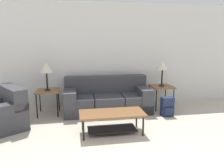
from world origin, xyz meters
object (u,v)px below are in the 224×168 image
coffee_table (112,118)px  table_lamp_left (46,68)px  side_table_left (48,93)px  side_table_right (161,88)px  table_lamp_right (162,66)px  couch (107,99)px  backpack (167,107)px

coffee_table → table_lamp_left: table_lamp_left is taller
side_table_left → table_lamp_left: (-0.00, 0.00, 0.56)m
coffee_table → side_table_right: 1.97m
table_lamp_left → table_lamp_right: size_ratio=1.00×
couch → table_lamp_left: table_lamp_left is taller
table_lamp_left → backpack: (2.66, -0.57, -0.86)m
coffee_table → table_lamp_right: 2.10m
couch → side_table_right: bearing=0.1°
coffee_table → backpack: bearing=27.1°
couch → backpack: size_ratio=4.71×
table_lamp_left → table_lamp_right: bearing=0.0°
side_table_right → couch: bearing=-179.9°
couch → coffee_table: 1.29m
coffee_table → table_lamp_left: size_ratio=1.87×
side_table_right → table_lamp_right: bearing=90.0°
side_table_left → backpack: (2.66, -0.57, -0.31)m
side_table_right → side_table_left: bearing=180.0°
table_lamp_left → backpack: table_lamp_left is taller
side_table_right → table_lamp_right: size_ratio=0.91×
coffee_table → side_table_right: bearing=41.0°
side_table_right → table_lamp_right: (0.00, 0.00, 0.56)m
side_table_left → side_table_right: bearing=0.0°
side_table_left → backpack: 2.73m
side_table_left → table_lamp_left: table_lamp_left is taller
couch → backpack: (1.29, -0.57, -0.09)m
couch → table_lamp_right: 1.57m
side_table_right → table_lamp_left: size_ratio=0.91×
coffee_table → side_table_right: side_table_right is taller
side_table_left → backpack: side_table_left is taller
side_table_right → table_lamp_left: 2.79m
table_lamp_right → backpack: bearing=-98.2°
coffee_table → side_table_right: (1.48, 1.28, 0.22)m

